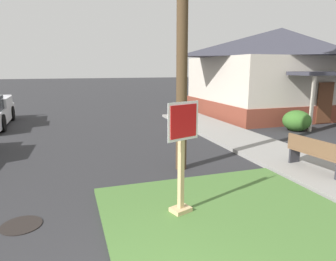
{
  "coord_description": "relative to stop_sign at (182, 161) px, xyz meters",
  "views": [
    {
      "loc": [
        -0.41,
        -2.15,
        2.75
      ],
      "look_at": [
        1.49,
        3.55,
        1.5
      ],
      "focal_mm": 32.37,
      "sensor_mm": 36.0,
      "label": 1
    }
  ],
  "objects": [
    {
      "name": "shrub_near_porch",
      "position": [
        7.61,
        5.7,
        -0.62
      ],
      "size": [
        1.2,
        1.2,
        0.92
      ],
      "primitive_type": "ellipsoid",
      "color": "#376726",
      "rests_on": "ground"
    },
    {
      "name": "corner_house",
      "position": [
        10.07,
        10.25,
        1.48
      ],
      "size": [
        9.21,
        8.76,
        4.99
      ],
      "color": "brown",
      "rests_on": "ground"
    },
    {
      "name": "street_bench",
      "position": [
        4.09,
        1.01,
        -0.49
      ],
      "size": [
        0.56,
        1.63,
        0.85
      ],
      "color": "brown",
      "rests_on": "sidewalk_strip"
    },
    {
      "name": "sidewalk_strip",
      "position": [
        4.28,
        3.02,
        -1.01
      ],
      "size": [
        2.2,
        16.68,
        0.12
      ],
      "primitive_type": "cube",
      "color": "gray",
      "rests_on": "ground"
    },
    {
      "name": "manhole_cover",
      "position": [
        -2.82,
        0.55,
        -1.07
      ],
      "size": [
        0.7,
        0.7,
        0.02
      ],
      "primitive_type": "cylinder",
      "color": "black",
      "rests_on": "ground"
    },
    {
      "name": "stop_sign",
      "position": [
        0.0,
        0.0,
        0.0
      ],
      "size": [
        0.66,
        0.38,
        2.09
      ],
      "color": "tan",
      "rests_on": "grass_corner_patch"
    },
    {
      "name": "grass_corner_patch",
      "position": [
        0.81,
        -1.15,
        -1.03
      ],
      "size": [
        4.54,
        5.61,
        0.08
      ],
      "primitive_type": "cube",
      "color": "#477033",
      "rests_on": "ground"
    }
  ]
}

